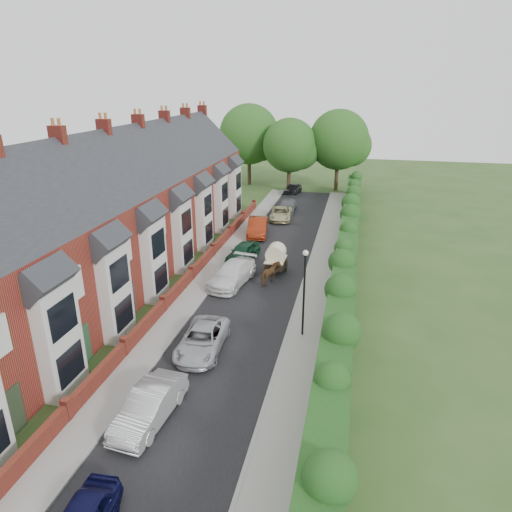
{
  "coord_description": "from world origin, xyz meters",
  "views": [
    {
      "loc": [
        5.77,
        -18.39,
        13.37
      ],
      "look_at": [
        -0.65,
        10.15,
        2.2
      ],
      "focal_mm": 32.0,
      "sensor_mm": 36.0,
      "label": 1
    }
  ],
  "objects_px": {
    "car_green": "(243,252)",
    "car_silver_a": "(149,406)",
    "lamppost": "(304,283)",
    "car_grey": "(287,205)",
    "car_red": "(257,227)",
    "horse": "(271,274)",
    "car_white": "(232,274)",
    "car_silver_b": "(202,340)",
    "car_black": "(293,189)",
    "horse_cart": "(276,257)",
    "car_beige": "(281,214)"
  },
  "relations": [
    {
      "from": "car_silver_a",
      "to": "car_grey",
      "type": "relative_size",
      "value": 0.99
    },
    {
      "from": "lamppost",
      "to": "car_silver_b",
      "type": "xyz_separation_m",
      "value": [
        -5.0,
        -2.6,
        -2.65
      ]
    },
    {
      "from": "car_green",
      "to": "car_beige",
      "type": "relative_size",
      "value": 0.88
    },
    {
      "from": "car_silver_b",
      "to": "horse_cart",
      "type": "distance_m",
      "value": 11.3
    },
    {
      "from": "car_white",
      "to": "car_green",
      "type": "relative_size",
      "value": 1.29
    },
    {
      "from": "car_red",
      "to": "car_silver_b",
      "type": "bearing_deg",
      "value": -94.92
    },
    {
      "from": "car_beige",
      "to": "horse_cart",
      "type": "height_order",
      "value": "horse_cart"
    },
    {
      "from": "car_red",
      "to": "car_grey",
      "type": "relative_size",
      "value": 1.1
    },
    {
      "from": "horse",
      "to": "car_beige",
      "type": "bearing_deg",
      "value": -62.01
    },
    {
      "from": "lamppost",
      "to": "horse",
      "type": "height_order",
      "value": "lamppost"
    },
    {
      "from": "car_white",
      "to": "horse",
      "type": "height_order",
      "value": "horse"
    },
    {
      "from": "car_white",
      "to": "car_grey",
      "type": "bearing_deg",
      "value": 97.12
    },
    {
      "from": "car_white",
      "to": "car_grey",
      "type": "xyz_separation_m",
      "value": [
        0.76,
        20.15,
        -0.11
      ]
    },
    {
      "from": "car_silver_b",
      "to": "car_white",
      "type": "relative_size",
      "value": 0.9
    },
    {
      "from": "car_grey",
      "to": "horse",
      "type": "relative_size",
      "value": 2.42
    },
    {
      "from": "horse_cart",
      "to": "car_grey",
      "type": "bearing_deg",
      "value": 96.17
    },
    {
      "from": "car_green",
      "to": "car_silver_a",
      "type": "bearing_deg",
      "value": -75.99
    },
    {
      "from": "car_grey",
      "to": "car_red",
      "type": "bearing_deg",
      "value": -100.05
    },
    {
      "from": "car_silver_a",
      "to": "car_beige",
      "type": "height_order",
      "value": "car_silver_a"
    },
    {
      "from": "lamppost",
      "to": "car_grey",
      "type": "height_order",
      "value": "lamppost"
    },
    {
      "from": "car_grey",
      "to": "horse",
      "type": "height_order",
      "value": "horse"
    },
    {
      "from": "car_black",
      "to": "car_green",
      "type": "bearing_deg",
      "value": -81.52
    },
    {
      "from": "lamppost",
      "to": "car_green",
      "type": "xyz_separation_m",
      "value": [
        -6.15,
        10.77,
        -2.61
      ]
    },
    {
      "from": "car_white",
      "to": "car_beige",
      "type": "height_order",
      "value": "car_white"
    },
    {
      "from": "car_white",
      "to": "car_beige",
      "type": "relative_size",
      "value": 1.14
    },
    {
      "from": "lamppost",
      "to": "horse_cart",
      "type": "height_order",
      "value": "lamppost"
    },
    {
      "from": "car_silver_b",
      "to": "car_beige",
      "type": "relative_size",
      "value": 1.02
    },
    {
      "from": "car_white",
      "to": "car_silver_a",
      "type": "bearing_deg",
      "value": -79.25
    },
    {
      "from": "car_silver_b",
      "to": "horse_cart",
      "type": "bearing_deg",
      "value": 77.23
    },
    {
      "from": "car_green",
      "to": "car_black",
      "type": "height_order",
      "value": "car_green"
    },
    {
      "from": "car_red",
      "to": "horse_cart",
      "type": "height_order",
      "value": "horse_cart"
    },
    {
      "from": "lamppost",
      "to": "car_silver_a",
      "type": "bearing_deg",
      "value": -123.34
    },
    {
      "from": "horse",
      "to": "horse_cart",
      "type": "distance_m",
      "value": 2.06
    },
    {
      "from": "car_white",
      "to": "car_beige",
      "type": "xyz_separation_m",
      "value": [
        0.62,
        16.7,
        -0.12
      ]
    },
    {
      "from": "car_beige",
      "to": "car_grey",
      "type": "height_order",
      "value": "car_grey"
    },
    {
      "from": "lamppost",
      "to": "car_red",
      "type": "bearing_deg",
      "value": 110.41
    },
    {
      "from": "car_silver_b",
      "to": "car_silver_a",
      "type": "bearing_deg",
      "value": -97.03
    },
    {
      "from": "car_silver_a",
      "to": "car_green",
      "type": "height_order",
      "value": "car_silver_a"
    },
    {
      "from": "car_beige",
      "to": "horse_cart",
      "type": "distance_m",
      "value": 14.41
    },
    {
      "from": "car_silver_b",
      "to": "lamppost",
      "type": "bearing_deg",
      "value": 24.47
    },
    {
      "from": "car_black",
      "to": "horse_cart",
      "type": "bearing_deg",
      "value": -74.65
    },
    {
      "from": "horse",
      "to": "car_grey",
      "type": "bearing_deg",
      "value": -63.65
    },
    {
      "from": "car_green",
      "to": "car_grey",
      "type": "height_order",
      "value": "car_green"
    },
    {
      "from": "car_green",
      "to": "car_beige",
      "type": "xyz_separation_m",
      "value": [
        1.02,
        11.99,
        -0.05
      ]
    },
    {
      "from": "car_silver_a",
      "to": "horse",
      "type": "bearing_deg",
      "value": 86.02
    },
    {
      "from": "lamppost",
      "to": "car_black",
      "type": "xyz_separation_m",
      "value": [
        -5.63,
        34.44,
        -2.63
      ]
    },
    {
      "from": "lamppost",
      "to": "car_silver_a",
      "type": "relative_size",
      "value": 1.17
    },
    {
      "from": "car_grey",
      "to": "horse",
      "type": "distance_m",
      "value": 19.77
    },
    {
      "from": "car_white",
      "to": "car_black",
      "type": "distance_m",
      "value": 28.38
    },
    {
      "from": "car_white",
      "to": "car_beige",
      "type": "bearing_deg",
      "value": 97.14
    }
  ]
}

